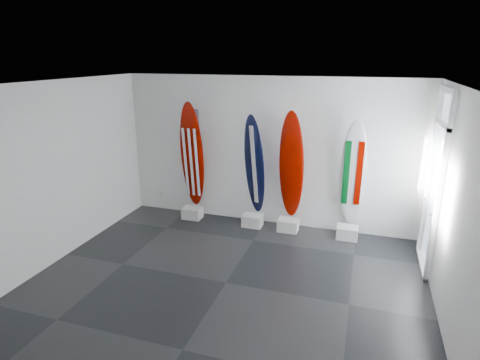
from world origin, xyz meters
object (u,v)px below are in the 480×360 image
(surfboard_navy, at_px, (254,165))
(surfboard_swiss, at_px, (291,166))
(surfboard_usa, at_px, (192,156))
(surfboard_italy, at_px, (353,174))

(surfboard_navy, height_order, surfboard_swiss, surfboard_swiss)
(surfboard_usa, bearing_deg, surfboard_swiss, 1.12)
(surfboard_usa, xyz_separation_m, surfboard_navy, (1.35, 0.00, -0.10))
(surfboard_navy, xyz_separation_m, surfboard_italy, (1.89, 0.00, 0.00))
(surfboard_usa, xyz_separation_m, surfboard_swiss, (2.09, 0.00, -0.04))
(surfboard_usa, bearing_deg, surfboard_navy, 1.12)
(surfboard_swiss, distance_m, surfboard_italy, 1.15)
(surfboard_usa, height_order, surfboard_navy, surfboard_usa)
(surfboard_italy, bearing_deg, surfboard_usa, 178.19)
(surfboard_italy, bearing_deg, surfboard_navy, 178.19)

